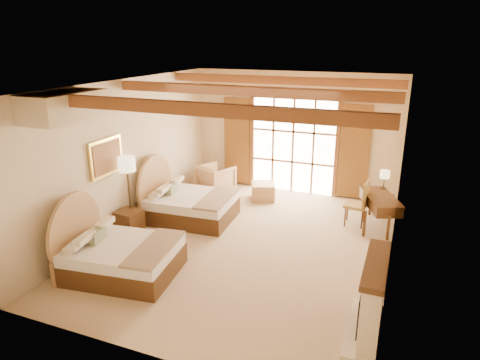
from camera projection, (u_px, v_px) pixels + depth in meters
The scene contains 19 objects.
floor at pixel (247, 244), 8.73m from camera, with size 7.00×7.00×0.00m, color #D1B78E.
wall_back at pixel (294, 133), 11.31m from camera, with size 5.50×5.50×0.00m, color beige.
wall_left at pixel (128, 155), 9.19m from camera, with size 7.00×7.00×0.00m, color beige.
wall_right at pixel (398, 186), 7.26m from camera, with size 7.00×7.00×0.00m, color beige.
ceiling at pixel (248, 84), 7.72m from camera, with size 7.00×7.00×0.00m, color #A9652E.
ceiling_beams at pixel (248, 91), 7.76m from camera, with size 5.39×4.60×0.18m, color brown, non-canonical shape.
french_doors at pixel (293, 147), 11.37m from camera, with size 3.95×0.08×2.60m.
fireplace at pixel (371, 303), 5.90m from camera, with size 0.46×1.40×1.16m.
painting at pixel (106, 157), 8.47m from camera, with size 0.06×0.95×0.75m.
canopy_valance at pixel (64, 106), 6.88m from camera, with size 0.70×1.40×0.45m, color #F5E5C0.
bed_near at pixel (115, 253), 7.57m from camera, with size 2.06×1.65×1.25m.
bed_far at pixel (185, 202), 9.87m from camera, with size 2.01×1.57×1.27m.
nightstand at pixel (129, 223), 9.01m from camera, with size 0.47×0.47×0.56m, color #472B12.
floor_lamp at pixel (127, 169), 8.81m from camera, with size 0.36×0.36×1.68m.
armchair at pixel (216, 179), 11.53m from camera, with size 0.82×0.84×0.76m, color tan.
ottoman at pixel (263, 191), 11.10m from camera, with size 0.58×0.58×0.42m, color #B17A56.
desk at pixel (379, 210), 9.41m from camera, with size 1.03×1.46×0.72m.
desk_chair at pixel (356, 211), 9.54m from camera, with size 0.51×0.50×1.04m.
desk_lamp at pixel (385, 175), 9.68m from camera, with size 0.21×0.21×0.43m.
Camera 1 is at (2.78, -7.37, 3.99)m, focal length 32.00 mm.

